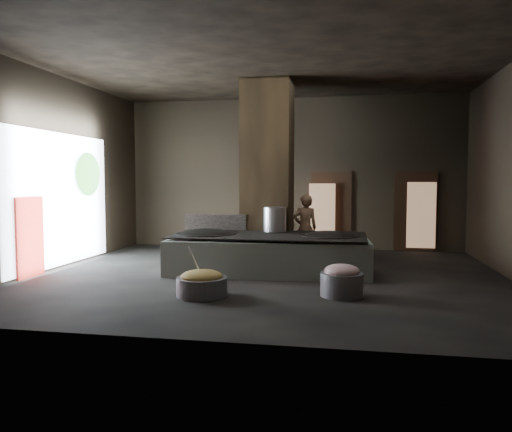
% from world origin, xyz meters
% --- Properties ---
extents(floor, '(10.00, 9.00, 0.10)m').
position_xyz_m(floor, '(0.00, 0.00, -0.05)').
color(floor, black).
rests_on(floor, ground).
extents(ceiling, '(10.00, 9.00, 0.10)m').
position_xyz_m(ceiling, '(0.00, 0.00, 4.55)').
color(ceiling, black).
rests_on(ceiling, back_wall).
extents(back_wall, '(10.00, 0.10, 4.50)m').
position_xyz_m(back_wall, '(0.00, 4.55, 2.25)').
color(back_wall, black).
rests_on(back_wall, ground).
extents(front_wall, '(10.00, 0.10, 4.50)m').
position_xyz_m(front_wall, '(0.00, -4.55, 2.25)').
color(front_wall, black).
rests_on(front_wall, ground).
extents(left_wall, '(0.10, 9.00, 4.50)m').
position_xyz_m(left_wall, '(-5.05, 0.00, 2.25)').
color(left_wall, black).
rests_on(left_wall, ground).
extents(pillar, '(1.20, 1.20, 4.50)m').
position_xyz_m(pillar, '(-0.30, 1.90, 2.25)').
color(pillar, black).
rests_on(pillar, ground).
extents(hearth_platform, '(4.50, 2.37, 0.76)m').
position_xyz_m(hearth_platform, '(-0.04, 0.50, 0.38)').
color(hearth_platform, silver).
rests_on(hearth_platform, ground).
extents(platform_cap, '(4.28, 2.05, 0.03)m').
position_xyz_m(platform_cap, '(-0.04, 0.50, 0.82)').
color(platform_cap, black).
rests_on(platform_cap, hearth_platform).
extents(wok_left, '(1.38, 1.38, 0.38)m').
position_xyz_m(wok_left, '(-1.49, 0.45, 0.75)').
color(wok_left, black).
rests_on(wok_left, hearth_platform).
extents(wok_left_rim, '(1.41, 1.41, 0.05)m').
position_xyz_m(wok_left_rim, '(-1.49, 0.45, 0.82)').
color(wok_left_rim, black).
rests_on(wok_left_rim, hearth_platform).
extents(wok_right, '(1.28, 1.28, 0.36)m').
position_xyz_m(wok_right, '(1.31, 0.55, 0.75)').
color(wok_right, black).
rests_on(wok_right, hearth_platform).
extents(wok_right_rim, '(1.31, 1.31, 0.05)m').
position_xyz_m(wok_right_rim, '(1.31, 0.55, 0.82)').
color(wok_right_rim, black).
rests_on(wok_right_rim, hearth_platform).
extents(stock_pot, '(0.53, 0.53, 0.57)m').
position_xyz_m(stock_pot, '(0.01, 1.05, 1.13)').
color(stock_pot, '#B9BAC2').
rests_on(stock_pot, hearth_platform).
extents(splash_guard, '(1.52, 0.16, 0.38)m').
position_xyz_m(splash_guard, '(-1.49, 1.25, 1.03)').
color(splash_guard, black).
rests_on(splash_guard, hearth_platform).
extents(cook, '(0.71, 0.57, 1.69)m').
position_xyz_m(cook, '(0.64, 2.08, 0.84)').
color(cook, '#966B4C').
rests_on(cook, ground).
extents(veg_basin, '(1.01, 1.01, 0.33)m').
position_xyz_m(veg_basin, '(-0.83, -2.10, 0.17)').
color(veg_basin, slate).
rests_on(veg_basin, ground).
extents(veg_fill, '(0.74, 0.74, 0.23)m').
position_xyz_m(veg_fill, '(-0.83, -2.10, 0.35)').
color(veg_fill, olive).
rests_on(veg_fill, veg_basin).
extents(ladle, '(0.21, 0.32, 0.64)m').
position_xyz_m(ladle, '(-0.98, -1.95, 0.55)').
color(ladle, '#B9BAC2').
rests_on(ladle, veg_basin).
extents(meat_basin, '(0.99, 0.99, 0.41)m').
position_xyz_m(meat_basin, '(1.61, -1.67, 0.21)').
color(meat_basin, slate).
rests_on(meat_basin, ground).
extents(meat_fill, '(0.63, 0.63, 0.24)m').
position_xyz_m(meat_fill, '(1.61, -1.67, 0.45)').
color(meat_fill, '#BC7078').
rests_on(meat_fill, meat_basin).
extents(doorway_near, '(1.18, 0.08, 2.38)m').
position_xyz_m(doorway_near, '(1.20, 4.45, 1.10)').
color(doorway_near, black).
rests_on(doorway_near, ground).
extents(doorway_near_glow, '(0.76, 0.04, 1.81)m').
position_xyz_m(doorway_near_glow, '(0.94, 4.28, 1.05)').
color(doorway_near_glow, '#8C6647').
rests_on(doorway_near_glow, ground).
extents(doorway_far, '(1.18, 0.08, 2.38)m').
position_xyz_m(doorway_far, '(3.60, 4.45, 1.10)').
color(doorway_far, black).
rests_on(doorway_far, ground).
extents(doorway_far_glow, '(0.80, 0.04, 1.89)m').
position_xyz_m(doorway_far_glow, '(3.76, 4.40, 1.05)').
color(doorway_far_glow, '#8C6647').
rests_on(doorway_far_glow, ground).
extents(left_opening, '(0.04, 4.20, 3.10)m').
position_xyz_m(left_opening, '(-4.95, 0.20, 1.60)').
color(left_opening, white).
rests_on(left_opening, ground).
extents(pavilion_sliver, '(0.05, 0.90, 1.70)m').
position_xyz_m(pavilion_sliver, '(-4.88, -1.10, 0.85)').
color(pavilion_sliver, maroon).
rests_on(pavilion_sliver, ground).
extents(tree_silhouette, '(0.28, 1.10, 1.10)m').
position_xyz_m(tree_silhouette, '(-4.85, 1.30, 2.20)').
color(tree_silhouette, '#194714').
rests_on(tree_silhouette, left_opening).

